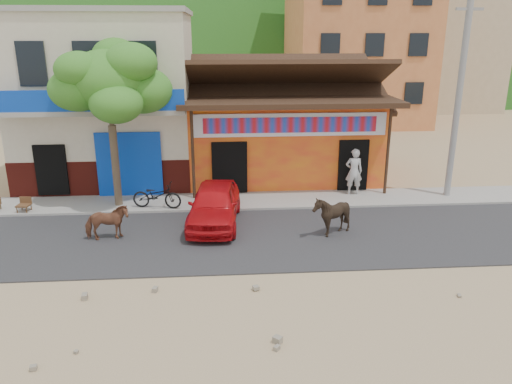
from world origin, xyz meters
TOP-DOWN VIEW (x-y plane):
  - ground at (0.00, 0.00)m, footprint 120.00×120.00m
  - road at (0.00, 2.50)m, footprint 60.00×5.00m
  - sidewalk at (0.00, 6.00)m, footprint 60.00×2.00m
  - dance_club at (2.00, 10.00)m, footprint 8.00×6.00m
  - cafe_building at (-5.50, 10.00)m, footprint 7.00×6.00m
  - apartment_front at (9.00, 24.00)m, footprint 9.00×9.00m
  - apartment_rear at (18.00, 30.00)m, footprint 8.00×8.00m
  - tree at (-4.60, 5.80)m, footprint 3.00×3.00m
  - utility_pole at (8.20, 6.00)m, footprint 0.24×0.24m
  - cow_tan at (-4.36, 2.66)m, footprint 1.44×0.84m
  - cow_dark at (2.75, 2.51)m, footprint 1.43×1.33m
  - red_car at (-1.00, 3.82)m, footprint 2.01×4.20m
  - scooter at (-3.11, 5.33)m, footprint 1.91×0.97m
  - pedestrian at (4.50, 6.43)m, footprint 0.70×0.48m
  - cafe_chair_right at (-7.87, 5.30)m, footprint 0.49×0.49m

SIDE VIEW (x-z plane):
  - ground at x=0.00m, z-range 0.00..0.00m
  - road at x=0.00m, z-range 0.00..0.04m
  - sidewalk at x=0.00m, z-range 0.00..0.12m
  - cafe_chair_right at x=-7.87m, z-range 0.12..1.06m
  - scooter at x=-3.11m, z-range 0.12..1.08m
  - cow_tan at x=-4.36m, z-range 0.04..1.19m
  - cow_dark at x=2.75m, z-range 0.04..1.40m
  - red_car at x=-1.00m, z-range 0.04..1.42m
  - pedestrian at x=4.50m, z-range 0.12..1.97m
  - dance_club at x=2.00m, z-range 0.00..3.60m
  - tree at x=-4.60m, z-range 0.12..6.12m
  - cafe_building at x=-5.50m, z-range 0.00..7.00m
  - utility_pole at x=8.20m, z-range 0.12..8.12m
  - apartment_rear at x=18.00m, z-range 0.00..10.00m
  - apartment_front at x=9.00m, z-range 0.00..12.00m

